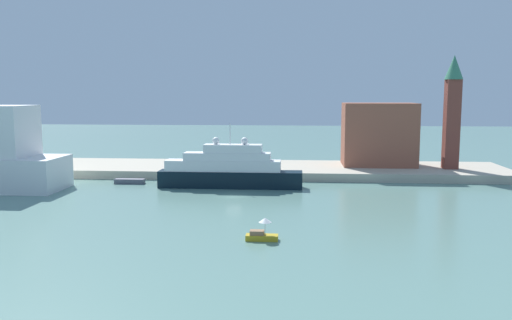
{
  "coord_description": "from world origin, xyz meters",
  "views": [
    {
      "loc": [
        10.76,
        -87.37,
        17.39
      ],
      "look_at": [
        3.34,
        6.0,
        5.53
      ],
      "focal_mm": 37.06,
      "sensor_mm": 36.0,
      "label": 1
    }
  ],
  "objects": [
    {
      "name": "work_barge",
      "position": [
        -21.65,
        11.24,
        0.47
      ],
      "size": [
        5.76,
        1.56,
        0.94
      ],
      "primitive_type": "cube",
      "color": "#595966",
      "rests_on": "ground"
    },
    {
      "name": "harbor_building",
      "position": [
        28.36,
        29.24,
        8.5
      ],
      "size": [
        15.49,
        10.04,
        13.58
      ],
      "primitive_type": "cube",
      "color": "#93513D",
      "rests_on": "quay_dock"
    },
    {
      "name": "parked_car",
      "position": [
        -10.08,
        21.01,
        2.38
      ],
      "size": [
        3.87,
        1.68,
        1.57
      ],
      "color": "#B21E1E",
      "rests_on": "quay_dock"
    },
    {
      "name": "person_figure",
      "position": [
        -6.52,
        18.65,
        2.44
      ],
      "size": [
        0.36,
        0.36,
        1.6
      ],
      "color": "maroon",
      "rests_on": "quay_dock"
    },
    {
      "name": "mooring_bollard",
      "position": [
        0.8,
        16.88,
        2.15
      ],
      "size": [
        0.51,
        0.51,
        0.88
      ],
      "primitive_type": "cylinder",
      "color": "black",
      "rests_on": "quay_dock"
    },
    {
      "name": "ground",
      "position": [
        0.0,
        0.0,
        0.0
      ],
      "size": [
        400.0,
        400.0,
        0.0
      ],
      "primitive_type": "plane",
      "color": "slate"
    },
    {
      "name": "bell_tower",
      "position": [
        42.6,
        25.14,
        14.62
      ],
      "size": [
        3.74,
        3.74,
        23.46
      ],
      "color": "brown",
      "rests_on": "quay_dock"
    },
    {
      "name": "large_yacht",
      "position": [
        -2.01,
        8.6,
        3.24
      ],
      "size": [
        26.6,
        3.98,
        11.91
      ],
      "color": "black",
      "rests_on": "ground"
    },
    {
      "name": "quay_dock",
      "position": [
        0.0,
        26.34,
        0.85
      ],
      "size": [
        110.0,
        20.69,
        1.71
      ],
      "primitive_type": "cube",
      "color": "#B7AD99",
      "rests_on": "ground"
    },
    {
      "name": "small_motorboat",
      "position": [
        6.6,
        -26.38,
        0.89
      ],
      "size": [
        3.84,
        1.52,
        2.75
      ],
      "color": "#B7991E",
      "rests_on": "ground"
    }
  ]
}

